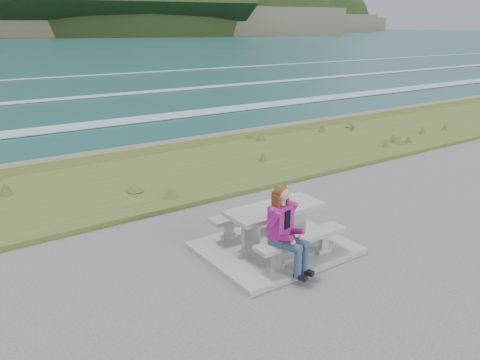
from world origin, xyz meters
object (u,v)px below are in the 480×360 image
object	(u,v)px
bench_seaward	(252,215)
seated_woman	(288,241)
picnic_table	(275,216)
bench_landward	(301,242)

from	to	relation	value
bench_seaward	seated_woman	xyz separation A→B (m)	(-0.40, -1.53, 0.18)
picnic_table	bench_seaward	world-z (taller)	picnic_table
bench_seaward	seated_woman	bearing A→B (deg)	-104.79
bench_landward	bench_seaward	bearing A→B (deg)	90.00
bench_landward	seated_woman	size ratio (longest dim) A/B	1.25
picnic_table	bench_landward	xyz separation A→B (m)	(0.00, -0.70, -0.23)
bench_seaward	picnic_table	bearing A→B (deg)	-90.00
picnic_table	bench_landward	world-z (taller)	picnic_table
bench_landward	seated_woman	world-z (taller)	seated_woman
bench_landward	picnic_table	bearing A→B (deg)	90.00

